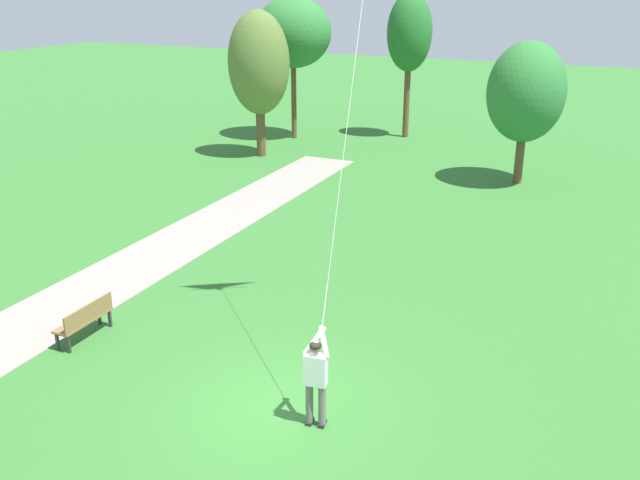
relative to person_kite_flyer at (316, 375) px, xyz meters
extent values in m
plane|color=#33702D|center=(-0.86, 0.17, -1.05)|extent=(120.00, 120.00, 0.00)
cube|color=gray|center=(-7.78, 2.17, -1.04)|extent=(2.88, 32.03, 0.02)
cube|color=#232328|center=(-0.12, -0.02, -1.02)|extent=(0.15, 0.25, 0.06)
cylinder|color=slate|center=(-0.12, -0.04, -0.60)|extent=(0.14, 0.14, 0.82)
cube|color=#232328|center=(0.12, 0.02, -1.02)|extent=(0.15, 0.25, 0.06)
cylinder|color=slate|center=(0.12, 0.00, -0.60)|extent=(0.14, 0.14, 0.82)
cube|color=white|center=(0.00, -0.02, 0.11)|extent=(0.43, 0.28, 0.60)
sphere|color=#996B4C|center=(0.00, -0.02, 0.57)|extent=(0.22, 0.22, 0.22)
ellipsoid|color=black|center=(0.01, -0.04, 0.61)|extent=(0.26, 0.26, 0.13)
cylinder|color=white|center=(-0.12, 0.18, 0.56)|extent=(0.28, 0.55, 0.43)
cylinder|color=white|center=(0.06, 0.21, 0.56)|extent=(0.41, 0.50, 0.43)
sphere|color=#996B4C|center=(-0.05, 0.35, 0.69)|extent=(0.10, 0.10, 0.10)
cylinder|color=silver|center=(-0.33, 2.14, 4.41)|extent=(0.56, 3.58, 7.45)
cube|color=olive|center=(-6.16, 0.69, -0.60)|extent=(0.46, 1.51, 0.05)
cube|color=olive|center=(-5.97, 0.69, -0.37)|extent=(0.06, 1.50, 0.40)
cube|color=#2D2D33|center=(-6.31, 0.02, -0.82)|extent=(0.06, 0.06, 0.45)
cube|color=#2D2D33|center=(-5.99, 0.02, -0.82)|extent=(0.06, 0.06, 0.45)
cube|color=#2D2D33|center=(-6.33, 1.36, -0.82)|extent=(0.06, 0.06, 0.45)
cube|color=#2D2D33|center=(-6.01, 1.36, -0.82)|extent=(0.06, 0.06, 0.45)
cylinder|color=brown|center=(-6.45, 24.10, 0.87)|extent=(0.30, 0.30, 3.85)
ellipsoid|color=#236628|center=(-6.45, 24.10, 4.12)|extent=(2.21, 2.23, 3.76)
cylinder|color=brown|center=(-11.11, 17.41, 0.25)|extent=(0.41, 0.41, 2.59)
ellipsoid|color=#567033|center=(-11.11, 17.41, 3.12)|extent=(2.76, 2.60, 4.51)
cylinder|color=brown|center=(0.37, 17.84, 0.08)|extent=(0.34, 0.34, 2.26)
ellipsoid|color=#2D7533|center=(0.37, 17.84, 2.54)|extent=(2.97, 3.30, 3.81)
cylinder|color=brown|center=(-11.48, 21.42, 0.95)|extent=(0.26, 0.26, 4.00)
ellipsoid|color=#2D7533|center=(-11.48, 21.42, 4.13)|extent=(3.78, 3.44, 3.37)
camera|label=1|loc=(4.64, -9.67, 6.65)|focal=38.94mm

